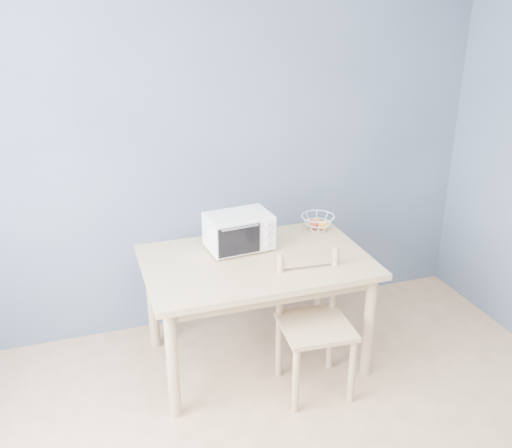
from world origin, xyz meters
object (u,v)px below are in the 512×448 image
object	(u,v)px
dining_table	(256,273)
toaster_oven	(237,231)
dining_chair	(313,325)
fruit_basket	(318,222)

from	to	relation	value
dining_table	toaster_oven	distance (m)	0.30
dining_table	dining_chair	bearing A→B (deg)	-55.57
fruit_basket	dining_chair	bearing A→B (deg)	-114.81
dining_chair	dining_table	bearing A→B (deg)	128.53
toaster_oven	dining_chair	xyz separation A→B (m)	(0.32, -0.53, -0.45)
fruit_basket	dining_table	bearing A→B (deg)	-150.91
dining_table	dining_chair	distance (m)	0.48
toaster_oven	dining_table	bearing A→B (deg)	-72.28
dining_table	toaster_oven	xyz separation A→B (m)	(-0.08, 0.18, 0.23)
dining_table	fruit_basket	distance (m)	0.65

